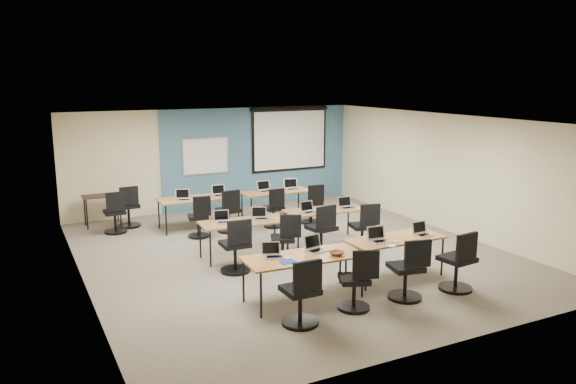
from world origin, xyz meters
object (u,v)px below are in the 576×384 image
training_table_front_left (304,258)px  task_chair_6 (322,234)px  training_table_mid_right (325,212)px  whiteboard (206,156)px  task_chair_2 (408,274)px  laptop_9 (220,193)px  training_table_back_left (199,199)px  task_chair_1 (357,285)px  task_chair_11 (313,207)px  projector_screen (290,136)px  training_table_front_right (395,240)px  task_chair_10 (274,211)px  laptop_8 (184,197)px  training_table_back_right (276,193)px  laptop_11 (292,187)px  laptop_4 (223,219)px  laptop_3 (422,232)px  laptop_10 (265,189)px  laptop_6 (308,210)px  spare_chair_a (129,210)px  task_chair_0 (302,298)px  laptop_5 (261,216)px  laptop_0 (273,253)px  spare_chair_b (115,216)px  task_chair_5 (285,243)px  task_chair_3 (459,266)px  task_chair_4 (236,250)px  laptop_2 (379,238)px  training_table_mid_left (244,223)px  utility_table (102,199)px  laptop_7 (347,205)px  task_chair_8 (199,220)px  task_chair_9 (229,214)px  laptop_1 (315,247)px

training_table_front_left → task_chair_6: bearing=55.5°
training_table_mid_right → whiteboard: bearing=111.2°
task_chair_2 → laptop_9: 5.86m
training_table_back_left → task_chair_1: bearing=-81.3°
task_chair_11 → training_table_front_left: bearing=-117.2°
projector_screen → training_table_front_right: bearing=-100.5°
task_chair_10 → laptop_8: bearing=159.4°
training_table_back_right → task_chair_1: task_chair_1 is taller
training_table_front_right → laptop_11: (0.37, 4.70, 0.11)m
task_chair_11 → laptop_4: bearing=-148.0°
laptop_3 → training_table_front_right: bearing=170.2°
laptop_11 → laptop_10: bearing=-174.3°
laptop_6 → spare_chair_a: spare_chair_a is taller
training_table_back_left → task_chair_0: task_chair_0 is taller
laptop_5 → laptop_6: (1.11, 0.04, -0.00)m
laptop_0 → spare_chair_b: bearing=126.4°
task_chair_0 → task_chair_5: bearing=68.1°
training_table_back_left → laptop_3: laptop_3 is taller
whiteboard → projector_screen: projector_screen is taller
projector_screen → task_chair_1: bearing=-109.4°
training_table_front_right → task_chair_3: task_chair_3 is taller
laptop_0 → task_chair_1: 1.40m
training_table_back_right → task_chair_6: 2.98m
task_chair_3 → task_chair_6: (-1.04, 2.72, 0.00)m
task_chair_3 → task_chair_5: task_chair_3 is taller
training_table_mid_right → training_table_back_right: (-0.09, 2.24, -0.00)m
task_chair_4 → laptop_6: bearing=25.3°
task_chair_1 → laptop_10: (1.04, 5.68, 0.39)m
task_chair_11 → laptop_2: bearing=-99.2°
training_table_mid_left → laptop_9: (0.40, 2.52, 0.11)m
laptop_3 → laptop_8: laptop_8 is taller
laptop_4 → utility_table: 4.03m
training_table_back_left → training_table_back_right: bearing=-2.2°
laptop_7 → task_chair_8: size_ratio=0.33×
laptop_6 → utility_table: 5.16m
task_chair_9 → laptop_1: bearing=-94.2°
training_table_back_right → task_chair_0: bearing=-112.4°
training_table_front_left → task_chair_8: 4.20m
task_chair_3 → task_chair_8: size_ratio=1.08×
training_table_front_left → task_chair_8: bearing=98.2°
laptop_5 → laptop_9: laptop_9 is taller
laptop_1 → task_chair_1: size_ratio=0.33×
spare_chair_b → laptop_1: bearing=-66.3°
task_chair_10 → laptop_0: bearing=-117.1°
whiteboard → laptop_6: bearing=-78.6°
laptop_4 → task_chair_5: task_chair_5 is taller
task_chair_9 → utility_table: (-2.51, 1.91, 0.24)m
whiteboard → laptop_0: bearing=-99.6°
laptop_2 → task_chair_4: 2.58m
whiteboard → training_table_back_right: whiteboard is taller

